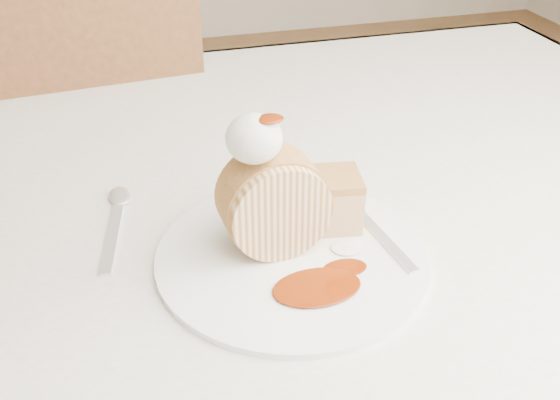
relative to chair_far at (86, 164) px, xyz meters
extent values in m
cube|color=white|center=(0.24, -0.45, 0.19)|extent=(1.40, 0.90, 0.04)
cube|color=white|center=(0.24, -0.01, 0.07)|extent=(1.40, 0.01, 0.28)
cylinder|color=brown|center=(0.86, -0.08, -0.18)|extent=(0.06, 0.06, 0.71)
cube|color=brown|center=(-0.01, 0.09, -0.08)|extent=(0.49, 0.49, 0.04)
cube|color=brown|center=(0.01, -0.11, 0.17)|extent=(0.45, 0.08, 0.47)
cylinder|color=brown|center=(0.16, 0.30, -0.32)|extent=(0.04, 0.04, 0.44)
cylinder|color=brown|center=(-0.22, 0.26, -0.32)|extent=(0.04, 0.04, 0.44)
cylinder|color=brown|center=(0.20, -0.08, -0.32)|extent=(0.04, 0.04, 0.44)
cylinder|color=brown|center=(-0.18, -0.12, -0.32)|extent=(0.04, 0.04, 0.44)
cylinder|color=white|center=(0.23, -0.66, 0.21)|extent=(0.33, 0.33, 0.01)
cylinder|color=beige|center=(0.22, -0.64, 0.27)|extent=(0.11, 0.06, 0.10)
cube|color=#B97D46|center=(0.29, -0.62, 0.24)|extent=(0.07, 0.07, 0.05)
ellipsoid|color=white|center=(0.20, -0.64, 0.35)|extent=(0.05, 0.05, 0.05)
ellipsoid|color=#6C1F04|center=(0.21, -0.65, 0.37)|extent=(0.03, 0.02, 0.01)
cube|color=silver|center=(0.33, -0.66, 0.22)|extent=(0.04, 0.17, 0.00)
cube|color=silver|center=(0.05, -0.57, 0.21)|extent=(0.05, 0.16, 0.00)
camera|label=1|loc=(0.08, -1.15, 0.61)|focal=40.00mm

